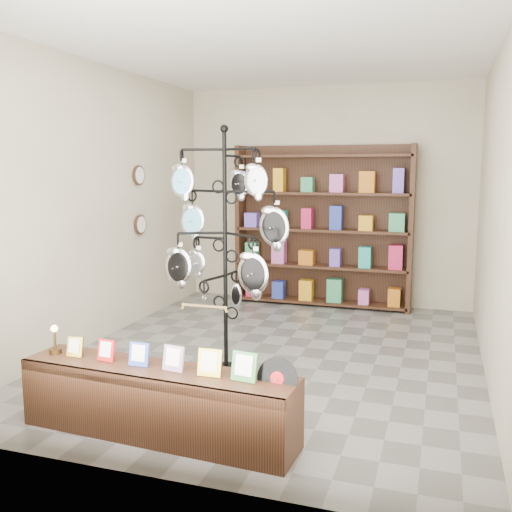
{
  "coord_description": "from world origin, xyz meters",
  "views": [
    {
      "loc": [
        1.57,
        -5.39,
        1.86
      ],
      "look_at": [
        0.12,
        -1.0,
        1.16
      ],
      "focal_mm": 40.0,
      "sensor_mm": 36.0,
      "label": 1
    }
  ],
  "objects": [
    {
      "name": "back_shelving",
      "position": [
        0.0,
        2.3,
        1.03
      ],
      "size": [
        2.42,
        0.36,
        2.2
      ],
      "color": "black",
      "rests_on": "ground"
    },
    {
      "name": "display_tree",
      "position": [
        -0.28,
        -0.66,
        1.3
      ],
      "size": [
        1.16,
        1.02,
        2.25
      ],
      "rotation": [
        0.0,
        0.0,
        -0.08
      ],
      "color": "black",
      "rests_on": "ground"
    },
    {
      "name": "wall_clocks",
      "position": [
        -1.97,
        0.8,
        1.5
      ],
      "size": [
        0.03,
        0.24,
        0.84
      ],
      "color": "black",
      "rests_on": "ground"
    },
    {
      "name": "room_envelope",
      "position": [
        0.0,
        0.0,
        1.85
      ],
      "size": [
        5.0,
        5.0,
        5.0
      ],
      "color": "beige",
      "rests_on": "ground"
    },
    {
      "name": "front_shelf",
      "position": [
        -0.28,
        -1.99,
        0.25
      ],
      "size": [
        2.05,
        0.53,
        0.72
      ],
      "rotation": [
        0.0,
        0.0,
        -0.06
      ],
      "color": "black",
      "rests_on": "ground"
    },
    {
      "name": "ground",
      "position": [
        0.0,
        0.0,
        0.0
      ],
      "size": [
        5.0,
        5.0,
        0.0
      ],
      "primitive_type": "plane",
      "color": "slate",
      "rests_on": "ground"
    }
  ]
}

